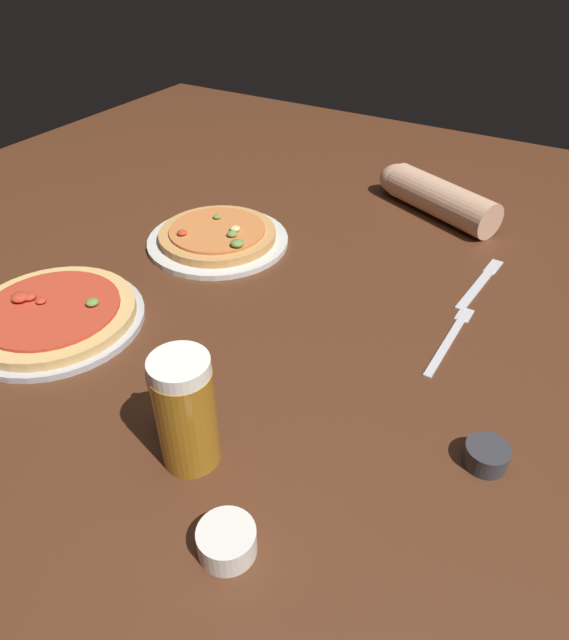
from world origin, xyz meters
TOP-DOWN VIEW (x-y plane):
  - ground_plane at (0.00, 0.00)m, footprint 2.40×2.40m
  - pizza_plate_near at (-0.37, -0.19)m, footprint 0.32×0.32m
  - pizza_plate_far at (-0.28, 0.19)m, footprint 0.31×0.31m
  - beer_mug_dark at (0.03, -0.31)m, footprint 0.14×0.08m
  - ramekin_sauce at (0.38, -0.12)m, footprint 0.06×0.06m
  - ramekin_butter at (0.16, -0.40)m, footprint 0.07×0.07m
  - fork_left at (0.26, 0.12)m, footprint 0.03×0.22m
  - knife_right at (0.26, 0.32)m, footprint 0.04×0.22m
  - diner_arm at (0.07, 0.58)m, footprint 0.33×0.20m

SIDE VIEW (x-z plane):
  - ground_plane at x=0.00m, z-range -0.03..0.00m
  - knife_right at x=0.26m, z-range 0.00..0.01m
  - fork_left at x=0.26m, z-range 0.00..0.01m
  - ramekin_sauce at x=0.38m, z-range 0.00..0.03m
  - pizza_plate_far at x=-0.28m, z-range -0.01..0.04m
  - pizza_plate_near at x=-0.37m, z-range -0.01..0.04m
  - ramekin_butter at x=0.16m, z-range 0.00..0.04m
  - diner_arm at x=0.07m, z-range 0.00..0.09m
  - beer_mug_dark at x=0.03m, z-range 0.00..0.17m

